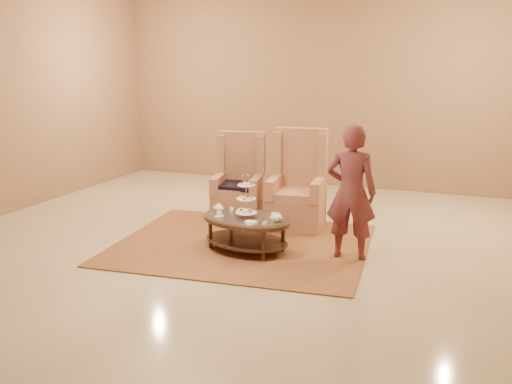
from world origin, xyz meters
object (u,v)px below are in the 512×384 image
at_px(tea_table, 246,223).
at_px(person, 351,192).
at_px(armchair_right, 298,194).
at_px(armchair_left, 239,190).

xyz_separation_m(tea_table, person, (1.25, 0.19, 0.46)).
height_order(tea_table, person, person).
bearing_deg(person, armchair_right, -51.04).
relative_size(armchair_left, armchair_right, 0.93).
xyz_separation_m(armchair_left, person, (1.91, -1.16, 0.38)).
xyz_separation_m(armchair_left, armchair_right, (0.93, -0.08, 0.03)).
bearing_deg(armchair_left, person, -41.60).
height_order(tea_table, armchair_right, armchair_right).
bearing_deg(tea_table, armchair_left, 130.45).
distance_m(tea_table, armchair_right, 1.31).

